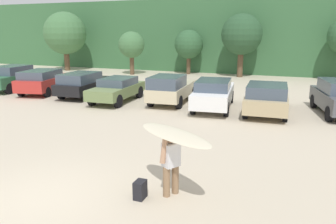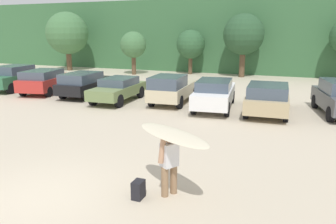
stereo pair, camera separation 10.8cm
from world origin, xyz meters
name	(u,v)px [view 2 (the right image)]	position (x,y,z in m)	size (l,w,h in m)	color
ground_plane	(37,198)	(0.00, 0.00, 0.00)	(120.00, 120.00, 0.00)	beige
hillside_ridge	(244,35)	(0.00, 31.39, 3.46)	(108.00, 12.00, 6.92)	#38663D
tree_center_left	(67,33)	(-16.22, 22.43, 3.70)	(4.19, 4.19, 5.81)	brown
tree_center_right	(133,45)	(-8.52, 21.85, 2.68)	(2.38, 2.38, 3.91)	brown
tree_left	(191,45)	(-3.72, 24.03, 2.72)	(2.64, 2.64, 4.06)	brown
tree_center	(244,35)	(1.11, 23.67, 3.63)	(3.48, 3.48, 5.39)	brown
parked_car_forest_green	(15,77)	(-12.34, 11.54, 0.87)	(2.10, 4.26, 1.66)	#2D6642
parked_car_red	(46,80)	(-9.54, 11.35, 0.82)	(2.73, 4.63, 1.53)	#B72D28
parked_car_black	(87,83)	(-6.47, 11.43, 0.79)	(2.07, 4.78, 1.50)	black
parked_car_olive_green	(118,89)	(-3.82, 10.70, 0.74)	(1.91, 4.31, 1.35)	#6B7F4C
parked_car_champagne	(172,88)	(-0.77, 11.34, 0.85)	(2.00, 4.51, 1.63)	beige
parked_car_white	(215,93)	(1.75, 10.90, 0.82)	(2.28, 4.91, 1.54)	white
parked_car_tan	(268,98)	(4.41, 10.82, 0.80)	(2.14, 4.69, 1.52)	tan
person_adult	(169,161)	(2.93, 1.34, 0.90)	(0.47, 0.66, 1.59)	#8C6B4C
surfboard_cream	(172,135)	(3.05, 1.22, 1.60)	(2.40, 1.80, 0.13)	beige
backpack_dropped	(138,190)	(2.30, 0.89, 0.22)	(0.24, 0.34, 0.45)	black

